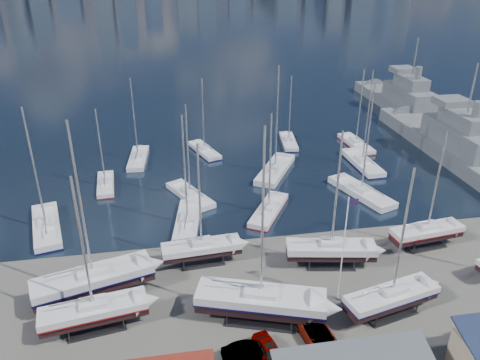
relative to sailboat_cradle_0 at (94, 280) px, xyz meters
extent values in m
plane|color=#605E59|center=(21.23, -1.93, -2.23)|extent=(1400.00, 1400.00, 0.00)
cube|color=#172535|center=(21.23, 308.07, -2.38)|extent=(1400.00, 600.00, 0.40)
cube|color=#2D2D33|center=(0.00, 0.00, -2.15)|extent=(7.07, 4.71, 0.16)
cube|color=black|center=(0.00, 0.00, -0.56)|extent=(12.12, 6.07, 0.94)
cube|color=silver|center=(0.00, 0.00, 0.39)|extent=(12.26, 6.54, 0.94)
cube|color=#0D0C3E|center=(0.00, 0.00, -0.05)|extent=(12.38, 6.61, 0.19)
cube|color=silver|center=(0.00, 0.00, 1.11)|extent=(3.40, 2.74, 0.50)
cylinder|color=#B2B2B7|center=(0.00, 0.00, 8.83)|extent=(0.22, 0.22, 15.94)
cube|color=#2D2D33|center=(0.51, -4.58, -2.15)|extent=(5.65, 3.29, 0.16)
cube|color=black|center=(0.51, -4.58, -0.64)|extent=(9.93, 3.88, 0.77)
cube|color=silver|center=(0.51, -4.58, 0.13)|extent=(9.99, 4.28, 0.77)
cube|color=maroon|center=(0.51, -4.58, -0.22)|extent=(10.09, 4.32, 0.15)
cube|color=silver|center=(0.51, -4.58, 0.77)|extent=(2.66, 2.01, 0.50)
cylinder|color=#B2B2B7|center=(0.51, -4.58, 7.05)|extent=(0.22, 0.22, 13.06)
cube|color=#2D2D33|center=(11.29, 4.11, -2.15)|extent=(5.03, 2.60, 0.16)
cube|color=black|center=(11.29, 4.11, -0.67)|extent=(9.00, 2.78, 0.71)
cube|color=silver|center=(11.29, 4.11, 0.04)|extent=(9.03, 3.15, 0.71)
cube|color=silver|center=(11.29, 4.11, 0.64)|extent=(2.32, 1.65, 0.50)
cylinder|color=#B2B2B7|center=(11.29, 4.11, 6.38)|extent=(0.22, 0.22, 11.97)
cube|color=#2D2D33|center=(15.91, -5.97, -2.15)|extent=(7.34, 5.05, 0.16)
cube|color=black|center=(15.91, -5.97, -0.54)|extent=(12.48, 6.64, 0.98)
cube|color=silver|center=(15.91, -5.97, 0.44)|extent=(12.65, 7.12, 0.98)
cube|color=#0D0C3E|center=(15.91, -5.97, -0.01)|extent=(12.77, 7.19, 0.20)
cube|color=silver|center=(15.91, -5.97, 1.17)|extent=(3.54, 2.91, 0.50)
cylinder|color=#B2B2B7|center=(15.91, -5.97, 9.15)|extent=(0.22, 0.22, 16.46)
cube|color=#2D2D33|center=(25.47, 1.28, -2.15)|extent=(5.77, 3.40, 0.16)
cube|color=black|center=(25.47, 1.28, -0.63)|extent=(10.10, 4.05, 0.79)
cube|color=silver|center=(25.47, 1.28, 0.15)|extent=(10.18, 4.46, 0.79)
cube|color=silver|center=(25.47, 1.28, 0.80)|extent=(2.72, 2.06, 0.50)
cylinder|color=#B2B2B7|center=(25.47, 1.28, 7.19)|extent=(0.22, 0.22, 13.29)
cube|color=#2D2D33|center=(28.50, -7.33, -2.15)|extent=(5.68, 3.57, 0.16)
cube|color=black|center=(28.50, -7.33, -0.65)|extent=(9.83, 4.43, 0.77)
cube|color=silver|center=(28.50, -7.33, 0.12)|extent=(9.93, 4.83, 0.77)
cube|color=#0D0C3E|center=(28.50, -7.33, -0.23)|extent=(10.02, 4.87, 0.15)
cube|color=silver|center=(28.50, -7.33, 0.75)|extent=(2.70, 2.12, 0.50)
cylinder|color=#B2B2B7|center=(28.50, -7.33, 6.96)|extent=(0.22, 0.22, 12.91)
cube|color=#2D2D33|center=(38.01, 3.00, -2.15)|extent=(5.15, 2.84, 0.16)
cube|color=black|center=(38.01, 3.00, -0.67)|extent=(9.12, 3.22, 0.71)
cube|color=silver|center=(38.01, 3.00, 0.04)|extent=(9.17, 3.59, 0.71)
cube|color=maroon|center=(38.01, 3.00, -0.29)|extent=(9.26, 3.62, 0.14)
cube|color=silver|center=(38.01, 3.00, 0.65)|extent=(2.40, 1.77, 0.50)
cylinder|color=#B2B2B7|center=(38.01, 3.00, 6.43)|extent=(0.22, 0.22, 12.05)
cube|color=black|center=(-7.55, 14.49, -2.54)|extent=(5.20, 11.59, 0.90)
cube|color=silver|center=(-7.55, 14.49, -1.64)|extent=(5.66, 11.70, 0.90)
cube|color=#0D0C3E|center=(-7.55, 14.49, -2.05)|extent=(5.72, 11.81, 0.18)
cube|color=silver|center=(-7.55, 14.49, -0.94)|extent=(2.49, 3.18, 0.50)
cylinder|color=#B2B2B7|center=(-7.55, 14.49, 6.42)|extent=(0.22, 0.22, 15.22)
cube|color=black|center=(-1.23, 25.94, -2.45)|extent=(2.67, 8.59, 0.68)
cube|color=silver|center=(-1.23, 25.94, -1.77)|extent=(3.02, 8.62, 0.68)
cube|color=maroon|center=(-1.23, 25.94, -2.08)|extent=(3.05, 8.71, 0.14)
cube|color=silver|center=(-1.23, 25.94, -1.18)|extent=(1.58, 2.22, 0.50)
cylinder|color=#B2B2B7|center=(-1.23, 25.94, 4.28)|extent=(0.22, 0.22, 11.42)
cube|color=black|center=(3.40, 35.17, -2.49)|extent=(3.16, 10.01, 0.79)
cube|color=silver|center=(3.40, 35.17, -1.71)|extent=(3.57, 10.05, 0.79)
cube|color=silver|center=(3.40, 35.17, -1.06)|extent=(1.86, 2.59, 0.50)
cylinder|color=#B2B2B7|center=(3.40, 35.17, 5.34)|extent=(0.22, 0.22, 13.30)
cube|color=black|center=(10.25, 12.81, -2.51)|extent=(4.05, 10.57, 0.82)
cube|color=silver|center=(10.25, 12.81, -1.68)|extent=(4.48, 10.63, 0.82)
cube|color=#0D0C3E|center=(10.25, 12.81, -2.06)|extent=(4.52, 10.74, 0.16)
cube|color=silver|center=(10.25, 12.81, -1.02)|extent=(2.12, 2.82, 0.50)
cylinder|color=#B2B2B7|center=(10.25, 12.81, 5.69)|extent=(0.22, 0.22, 13.92)
cube|color=black|center=(11.10, 20.19, -2.49)|extent=(6.35, 9.67, 0.77)
cube|color=silver|center=(11.10, 20.19, -1.71)|extent=(6.72, 9.85, 0.77)
cube|color=silver|center=(11.10, 20.19, -1.08)|extent=(2.53, 2.88, 0.50)
cylinder|color=#B2B2B7|center=(11.10, 20.19, 5.19)|extent=(0.22, 0.22, 13.03)
cube|color=black|center=(14.85, 36.97, -2.47)|extent=(4.99, 9.38, 0.73)
cube|color=silver|center=(14.85, 36.97, -1.74)|extent=(5.36, 9.51, 0.73)
cube|color=#0D0C3E|center=(14.85, 36.97, -2.08)|extent=(5.41, 9.60, 0.15)
cube|color=silver|center=(14.85, 36.97, -1.12)|extent=(2.19, 2.66, 0.50)
cylinder|color=#B2B2B7|center=(14.85, 36.97, 4.82)|extent=(0.22, 0.22, 12.37)
cube|color=black|center=(21.29, 13.89, -2.49)|extent=(6.97, 9.60, 0.78)
cube|color=silver|center=(21.29, 13.89, -1.71)|extent=(7.33, 9.81, 0.78)
cube|color=maroon|center=(21.29, 13.89, -2.07)|extent=(7.40, 9.91, 0.16)
cube|color=silver|center=(21.29, 13.89, -1.07)|extent=(2.66, 2.94, 0.50)
cylinder|color=#B2B2B7|center=(21.29, 13.89, 5.28)|extent=(0.22, 0.22, 13.20)
cube|color=black|center=(25.24, 26.49, -2.56)|extent=(8.49, 11.72, 0.95)
cube|color=silver|center=(25.24, 26.49, -1.61)|extent=(8.92, 11.97, 0.95)
cube|color=silver|center=(25.24, 26.49, -0.88)|extent=(3.24, 3.59, 0.50)
cylinder|color=#B2B2B7|center=(25.24, 26.49, 6.92)|extent=(0.22, 0.22, 16.10)
cube|color=black|center=(30.75, 38.71, -2.46)|extent=(3.19, 9.01, 0.71)
cube|color=silver|center=(30.75, 38.71, -1.75)|extent=(3.56, 9.06, 0.71)
cube|color=#0D0C3E|center=(30.75, 38.71, -2.08)|extent=(3.59, 9.15, 0.14)
cube|color=silver|center=(30.75, 38.71, -1.15)|extent=(1.75, 2.37, 0.50)
cylinder|color=#B2B2B7|center=(30.75, 38.71, 4.55)|extent=(0.22, 0.22, 11.90)
cube|color=black|center=(35.75, 16.77, -2.54)|extent=(6.33, 11.65, 0.91)
cube|color=silver|center=(35.75, 16.77, -1.63)|extent=(6.78, 11.81, 0.91)
cube|color=silver|center=(35.75, 16.77, -0.93)|extent=(2.75, 3.32, 0.50)
cylinder|color=#B2B2B7|center=(35.75, 16.77, 6.52)|extent=(0.22, 0.22, 15.39)
cube|color=black|center=(40.19, 26.89, -2.53)|extent=(3.08, 11.11, 0.88)
cube|color=silver|center=(40.19, 26.89, -1.65)|extent=(3.54, 11.13, 0.88)
cube|color=#0D0C3E|center=(40.19, 26.89, -2.05)|extent=(3.58, 11.24, 0.18)
cube|color=silver|center=(40.19, 26.89, -0.96)|extent=(1.96, 2.83, 0.50)
cylinder|color=#B2B2B7|center=(40.19, 26.89, 6.22)|extent=(0.22, 0.22, 14.86)
cube|color=black|center=(42.60, 35.44, -2.49)|extent=(3.19, 9.96, 0.78)
cube|color=silver|center=(42.60, 35.44, -1.71)|extent=(3.60, 9.99, 0.78)
cube|color=maroon|center=(42.60, 35.44, -2.07)|extent=(3.64, 10.09, 0.16)
cube|color=silver|center=(42.60, 35.44, -1.07)|extent=(1.86, 2.58, 0.50)
cylinder|color=#B2B2B7|center=(42.60, 35.44, 5.29)|extent=(0.22, 0.22, 13.21)
cube|color=slate|center=(57.09, 26.21, -1.77)|extent=(7.51, 45.90, 4.13)
cube|color=slate|center=(57.09, 26.21, 2.10)|extent=(5.93, 16.08, 3.60)
cube|color=slate|center=(57.09, 26.21, 5.10)|extent=(4.44, 9.19, 2.40)
cube|color=slate|center=(57.11, 30.80, 6.80)|extent=(5.16, 4.61, 1.20)
cylinder|color=#B2B2B7|center=(57.09, 26.21, 10.30)|extent=(0.30, 0.30, 8.00)
cube|color=slate|center=(61.17, 51.89, -1.80)|extent=(7.04, 42.33, 3.81)
cube|color=slate|center=(61.17, 51.89, 1.91)|extent=(5.51, 14.84, 3.60)
cube|color=slate|center=(61.17, 51.89, 4.91)|extent=(4.11, 8.48, 2.40)
cube|color=slate|center=(61.14, 56.12, 6.61)|extent=(4.76, 4.26, 1.20)
cylinder|color=#B2B2B7|center=(61.17, 51.89, 10.11)|extent=(0.30, 0.30, 8.00)
imported|color=gray|center=(15.72, -10.89, -1.45)|extent=(2.86, 4.88, 1.56)
imported|color=gray|center=(13.84, -10.55, -1.49)|extent=(4.61, 1.91, 1.48)
imported|color=gray|center=(20.48, -10.07, -1.41)|extent=(3.45, 6.16, 1.63)
imported|color=gray|center=(33.96, -13.49, -1.59)|extent=(1.90, 4.44, 1.28)
cylinder|color=white|center=(24.40, -4.22, 3.59)|extent=(0.12, 0.12, 11.64)
cube|color=#24143F|center=(24.88, -4.22, 8.83)|extent=(0.97, 0.05, 0.68)
camera|label=1|loc=(8.12, -39.93, 29.40)|focal=35.00mm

